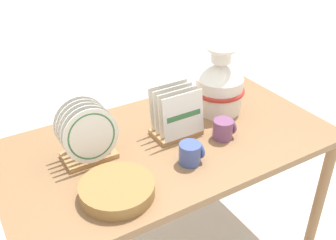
# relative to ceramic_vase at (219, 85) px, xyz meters

# --- Properties ---
(display_table) EXTENTS (1.55, 0.84, 0.75)m
(display_table) POSITION_rel_ceramic_vase_xyz_m (-0.38, -0.12, -0.23)
(display_table) COLOR olive
(display_table) RESTS_ON ground_plane
(ceramic_vase) EXTENTS (0.27, 0.27, 0.35)m
(ceramic_vase) POSITION_rel_ceramic_vase_xyz_m (0.00, 0.00, 0.00)
(ceramic_vase) COLOR white
(ceramic_vase) RESTS_ON display_table
(dish_rack_round_plates) EXTENTS (0.24, 0.17, 0.26)m
(dish_rack_round_plates) POSITION_rel_ceramic_vase_xyz_m (-0.74, -0.06, -0.03)
(dish_rack_round_plates) COLOR tan
(dish_rack_round_plates) RESTS_ON display_table
(dish_rack_square_plates) EXTENTS (0.22, 0.16, 0.23)m
(dish_rack_square_plates) POSITION_rel_ceramic_vase_xyz_m (-0.31, -0.09, -0.06)
(dish_rack_square_plates) COLOR tan
(dish_rack_square_plates) RESTS_ON display_table
(wicker_charger_stack) EXTENTS (0.29, 0.29, 0.05)m
(wicker_charger_stack) POSITION_rel_ceramic_vase_xyz_m (-0.74, -0.34, -0.12)
(wicker_charger_stack) COLOR olive
(wicker_charger_stack) RESTS_ON display_table
(mug_cobalt_glaze) EXTENTS (0.10, 0.09, 0.09)m
(mug_cobalt_glaze) POSITION_rel_ceramic_vase_xyz_m (-0.38, -0.31, -0.10)
(mug_cobalt_glaze) COLOR #42569E
(mug_cobalt_glaze) RESTS_ON display_table
(mug_plum_glaze) EXTENTS (0.10, 0.09, 0.09)m
(mug_plum_glaze) POSITION_rel_ceramic_vase_xyz_m (-0.14, -0.23, -0.10)
(mug_plum_glaze) COLOR #7A4770
(mug_plum_glaze) RESTS_ON display_table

